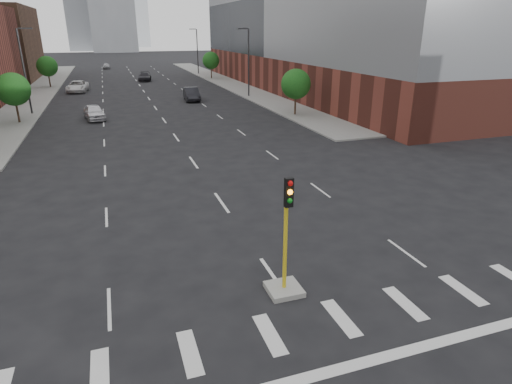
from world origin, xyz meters
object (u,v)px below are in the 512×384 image
car_near_left (94,112)px  car_far_left (77,87)px  car_deep_right (145,77)px  median_traffic_signal (285,269)px  car_distant (106,66)px  car_mid_right (191,94)px

car_near_left → car_far_left: bearing=87.6°
car_near_left → car_far_left: (-2.67, 23.39, 0.05)m
car_far_left → car_deep_right: size_ratio=1.13×
median_traffic_signal → car_deep_right: median_traffic_signal is taller
car_near_left → car_distant: car_near_left is taller
car_mid_right → car_far_left: size_ratio=0.87×
median_traffic_signal → car_mid_right: median_traffic_signal is taller
car_near_left → car_deep_right: size_ratio=0.87×
car_distant → median_traffic_signal: bearing=-85.2°
car_mid_right → car_far_left: 20.25m
car_mid_right → car_distant: bearing=104.0°
car_deep_right → car_distant: car_deep_right is taller
median_traffic_signal → car_near_left: bearing=100.8°
median_traffic_signal → car_near_left: size_ratio=0.97×
median_traffic_signal → car_far_left: bearing=99.1°
median_traffic_signal → car_far_left: (-9.51, 59.20, -0.15)m
car_near_left → car_mid_right: size_ratio=0.89×
median_traffic_signal → car_near_left: 36.46m
car_deep_right → car_distant: bearing=110.8°
median_traffic_signal → car_deep_right: 71.44m
car_far_left → car_distant: car_far_left is taller
median_traffic_signal → car_distant: median_traffic_signal is taller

